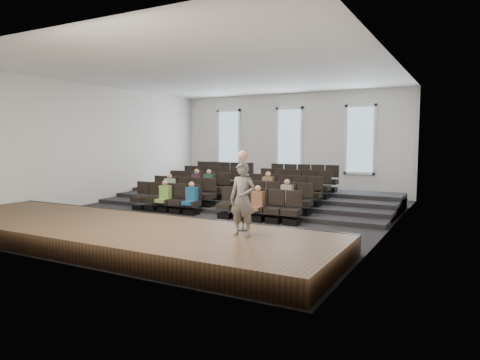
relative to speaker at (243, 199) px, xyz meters
name	(u,v)px	position (x,y,z in m)	size (l,w,h in m)	color
ground	(217,214)	(-3.52, 4.63, -1.33)	(14.00, 14.00, 0.00)	black
ceiling	(216,74)	(-3.52, 4.63, 3.68)	(12.00, 14.00, 0.02)	white
wall_back	(290,144)	(-3.52, 11.65, 1.17)	(12.00, 0.04, 5.00)	silver
wall_front	(46,148)	(-3.52, -2.39, 1.17)	(12.00, 0.04, 5.00)	silver
wall_left	(96,144)	(-9.54, 4.63, 1.17)	(0.04, 14.00, 5.00)	silver
wall_right	(393,146)	(2.50, 4.63, 1.17)	(0.04, 14.00, 5.00)	silver
stage	(114,234)	(-3.52, -0.47, -1.08)	(11.80, 3.60, 0.50)	#4A3820
stage_lip	(158,222)	(-3.52, 1.30, -1.08)	(11.80, 0.06, 0.52)	black
risers	(256,198)	(-3.52, 7.80, -1.14)	(11.80, 4.80, 0.60)	black
seating_rows	(238,191)	(-3.52, 6.17, -0.65)	(6.80, 4.70, 1.67)	black
windows	(289,140)	(-3.52, 11.58, 1.37)	(8.44, 0.10, 3.24)	white
audience	(219,190)	(-3.73, 5.08, -0.50)	(5.45, 2.64, 1.10)	#82B849
speaker	(243,199)	(0.00, 0.00, 0.00)	(0.61, 0.40, 1.67)	slate
mic_stand	(243,210)	(-0.24, 0.48, -0.35)	(0.27, 0.27, 1.64)	black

